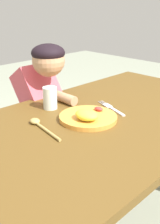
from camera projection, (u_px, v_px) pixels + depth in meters
The scene contains 6 objects.
dining_table at pixel (109, 138), 1.26m from camera, with size 1.36×0.79×0.69m.
plate at pixel (88, 117), 1.14m from camera, with size 0.24×0.24×0.06m.
fork at pixel (112, 108), 1.26m from camera, with size 0.08×0.20×0.01m.
spoon at pixel (40, 125), 1.08m from camera, with size 0.06×0.22×0.02m.
drinking_cup at pixel (50, 98), 1.25m from camera, with size 0.06×0.06×0.10m, color silver.
person at pixel (39, 123), 1.55m from camera, with size 0.20×0.42×0.96m.
Camera 1 is at (-0.89, -0.70, 1.15)m, focal length 44.23 mm.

